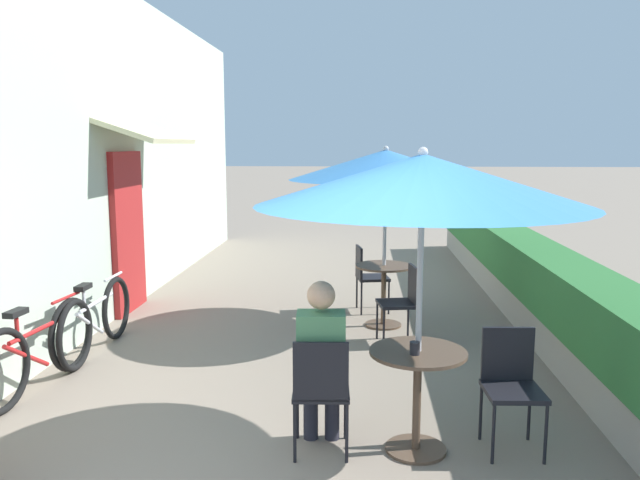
# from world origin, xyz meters

# --- Properties ---
(cafe_facade_wall) EXTENTS (0.98, 11.30, 4.20)m
(cafe_facade_wall) POSITION_xyz_m (-2.54, 5.52, 2.09)
(cafe_facade_wall) COLOR #B2C1AD
(cafe_facade_wall) RESTS_ON ground_plane
(planter_hedge) EXTENTS (0.60, 10.30, 1.01)m
(planter_hedge) POSITION_xyz_m (2.75, 5.55, 0.54)
(planter_hedge) COLOR gray
(planter_hedge) RESTS_ON ground_plane
(patio_table_near) EXTENTS (0.69, 0.69, 0.75)m
(patio_table_near) POSITION_xyz_m (1.07, 1.43, 0.51)
(patio_table_near) COLOR brown
(patio_table_near) RESTS_ON ground_plane
(patio_umbrella_near) EXTENTS (2.29, 2.29, 2.17)m
(patio_umbrella_near) POSITION_xyz_m (1.07, 1.43, 1.95)
(patio_umbrella_near) COLOR #B7B7BC
(patio_umbrella_near) RESTS_ON ground_plane
(cafe_chair_near_left) EXTENTS (0.42, 0.42, 0.87)m
(cafe_chair_near_left) POSITION_xyz_m (0.39, 1.32, 0.52)
(cafe_chair_near_left) COLOR black
(cafe_chair_near_left) RESTS_ON ground_plane
(seated_patron_near_left) EXTENTS (0.35, 0.42, 1.25)m
(seated_patron_near_left) POSITION_xyz_m (0.39, 1.43, 0.69)
(seated_patron_near_left) COLOR #23232D
(seated_patron_near_left) RESTS_ON ground_plane
(cafe_chair_near_right) EXTENTS (0.42, 0.42, 0.87)m
(cafe_chair_near_right) POSITION_xyz_m (1.75, 1.54, 0.52)
(cafe_chair_near_right) COLOR black
(cafe_chair_near_right) RESTS_ON ground_plane
(coffee_cup_near) EXTENTS (0.07, 0.07, 0.09)m
(coffee_cup_near) POSITION_xyz_m (1.04, 1.35, 0.80)
(coffee_cup_near) COLOR #232328
(coffee_cup_near) RESTS_ON patio_table_near
(patio_table_mid) EXTENTS (0.69, 0.69, 0.75)m
(patio_table_mid) POSITION_xyz_m (0.94, 4.58, 0.51)
(patio_table_mid) COLOR brown
(patio_table_mid) RESTS_ON ground_plane
(patio_umbrella_mid) EXTENTS (2.29, 2.29, 2.17)m
(patio_umbrella_mid) POSITION_xyz_m (0.94, 4.58, 1.95)
(patio_umbrella_mid) COLOR #B7B7BC
(patio_umbrella_mid) RESTS_ON ground_plane
(cafe_chair_mid_left) EXTENTS (0.46, 0.46, 0.87)m
(cafe_chair_mid_left) POSITION_xyz_m (0.75, 5.24, 0.52)
(cafe_chair_mid_left) COLOR black
(cafe_chair_mid_left) RESTS_ON ground_plane
(cafe_chair_mid_right) EXTENTS (0.46, 0.46, 0.87)m
(cafe_chair_mid_right) POSITION_xyz_m (1.14, 3.91, 0.52)
(cafe_chair_mid_right) COLOR black
(cafe_chair_mid_right) RESTS_ON ground_plane
(bicycle_leaning) EXTENTS (0.23, 1.74, 0.82)m
(bicycle_leaning) POSITION_xyz_m (-2.20, 2.35, 0.37)
(bicycle_leaning) COLOR black
(bicycle_leaning) RESTS_ON ground_plane
(bicycle_second) EXTENTS (0.10, 1.73, 0.80)m
(bicycle_second) POSITION_xyz_m (-2.10, 3.36, 0.37)
(bicycle_second) COLOR black
(bicycle_second) RESTS_ON ground_plane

